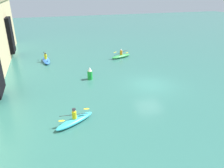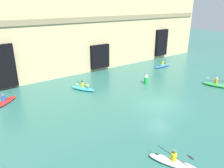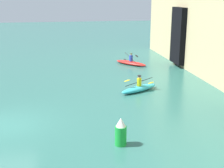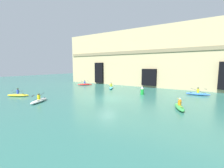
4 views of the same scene
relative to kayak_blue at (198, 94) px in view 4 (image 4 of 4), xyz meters
name	(u,v)px [view 4 (image 4 of 4)]	position (x,y,z in m)	size (l,w,h in m)	color
ground_plane	(107,98)	(-10.41, -9.17, -0.23)	(120.00, 120.00, 0.00)	#2D665B
cliff_bluff	(151,58)	(-9.49, 6.80, 5.89)	(43.15, 5.62, 12.28)	tan
kayak_blue	(198,94)	(0.00, 0.00, 0.00)	(3.33, 1.03, 1.18)	blue
kayak_green	(179,107)	(-1.23, -9.54, 0.02)	(1.68, 3.09, 1.14)	green
kayak_white	(39,100)	(-16.09, -15.46, 0.01)	(1.98, 3.10, 1.09)	white
kayak_yellow	(18,95)	(-22.03, -14.97, 0.01)	(3.10, 2.22, 1.21)	yellow
kayak_red	(85,84)	(-22.83, 0.03, -0.01)	(3.11, 2.76, 1.09)	red
kayak_cyan	(111,87)	(-14.74, -1.26, 0.01)	(2.09, 2.99, 1.12)	#33B2C6
marker_buoy	(142,91)	(-7.33, -3.98, 0.37)	(0.51, 0.51, 1.27)	green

